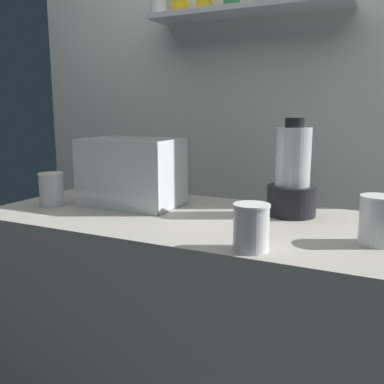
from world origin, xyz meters
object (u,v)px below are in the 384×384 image
carrot_display_bin (131,184)px  juice_cup_carrot_left (251,231)px  juice_cup_orange_far_left (51,191)px  juice_cup_beet_middle (377,223)px  blender_pitcher (292,178)px

carrot_display_bin → juice_cup_carrot_left: size_ratio=2.95×
juice_cup_orange_far_left → juice_cup_carrot_left: juice_cup_orange_far_left is taller
carrot_display_bin → juice_cup_beet_middle: (0.84, -0.12, -0.02)m
carrot_display_bin → juice_cup_orange_far_left: (-0.26, -0.14, -0.03)m
blender_pitcher → juice_cup_orange_far_left: (-0.83, -0.23, -0.07)m
juice_cup_beet_middle → juice_cup_orange_far_left: bearing=-179.2°
juice_cup_orange_far_left → juice_cup_carrot_left: size_ratio=1.02×
juice_cup_carrot_left → juice_cup_beet_middle: bearing=34.4°
juice_cup_orange_far_left → juice_cup_beet_middle: size_ratio=0.94×
juice_cup_carrot_left → juice_cup_beet_middle: size_ratio=0.92×
blender_pitcher → juice_cup_beet_middle: size_ratio=2.50×
carrot_display_bin → juice_cup_orange_far_left: carrot_display_bin is taller
juice_cup_beet_middle → carrot_display_bin: bearing=171.7°
juice_cup_carrot_left → juice_cup_beet_middle: 0.34m
juice_cup_orange_far_left → juice_cup_carrot_left: (0.82, -0.18, -0.00)m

